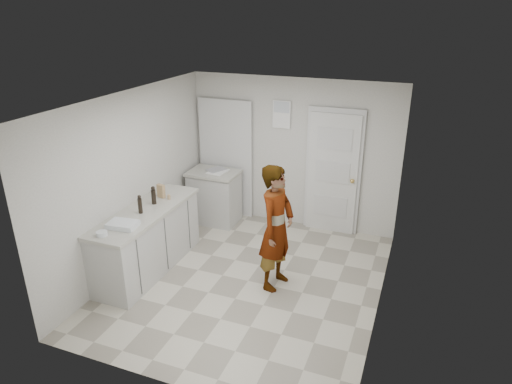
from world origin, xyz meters
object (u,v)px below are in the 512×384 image
at_px(spice_jar, 169,197).
at_px(baking_dish, 123,225).
at_px(cake_mix_box, 161,191).
at_px(oil_cruet_b, 140,205).
at_px(person, 276,228).
at_px(oil_cruet_a, 154,195).
at_px(egg_bowl, 102,234).

height_order(spice_jar, baking_dish, spice_jar).
relative_size(cake_mix_box, baking_dish, 0.50).
height_order(spice_jar, oil_cruet_b, oil_cruet_b).
xyz_separation_m(person, oil_cruet_a, (-1.82, -0.04, 0.19)).
height_order(person, oil_cruet_b, person).
relative_size(person, oil_cruet_a, 6.43).
bearing_deg(oil_cruet_b, egg_bowl, -95.31).
height_order(oil_cruet_b, egg_bowl, oil_cruet_b).
height_order(oil_cruet_a, egg_bowl, oil_cruet_a).
distance_m(spice_jar, egg_bowl, 1.28).
xyz_separation_m(person, oil_cruet_b, (-1.82, -0.37, 0.19)).
height_order(spice_jar, oil_cruet_a, oil_cruet_a).
bearing_deg(person, cake_mix_box, 93.13).
xyz_separation_m(cake_mix_box, egg_bowl, (-0.04, -1.30, -0.07)).
bearing_deg(spice_jar, egg_bowl, -97.97).
xyz_separation_m(cake_mix_box, baking_dish, (0.06, -1.01, -0.07)).
relative_size(oil_cruet_a, baking_dish, 0.68).
height_order(cake_mix_box, egg_bowl, cake_mix_box).
distance_m(spice_jar, oil_cruet_a, 0.26).
relative_size(person, oil_cruet_b, 6.51).
height_order(cake_mix_box, oil_cruet_a, oil_cruet_a).
xyz_separation_m(oil_cruet_b, baking_dish, (0.03, -0.43, -0.10)).
distance_m(cake_mix_box, egg_bowl, 1.30).
bearing_deg(oil_cruet_a, cake_mix_box, 96.91).
bearing_deg(spice_jar, cake_mix_box, 170.17).
relative_size(cake_mix_box, oil_cruet_b, 0.75).
relative_size(person, cake_mix_box, 8.64).
distance_m(oil_cruet_b, egg_bowl, 0.73).
bearing_deg(spice_jar, oil_cruet_b, -101.43).
relative_size(spice_jar, egg_bowl, 0.52).
height_order(oil_cruet_a, baking_dish, oil_cruet_a).
relative_size(oil_cruet_b, baking_dish, 0.67).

